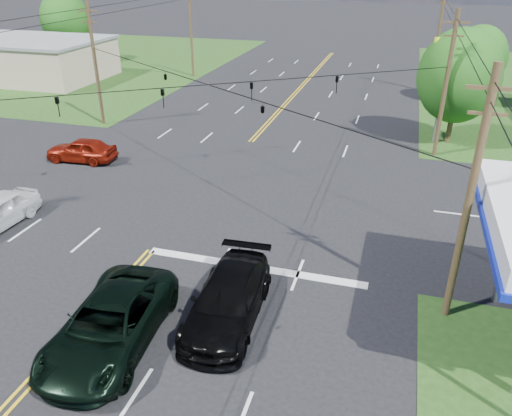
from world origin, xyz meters
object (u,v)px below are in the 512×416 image
(pole_right_far, at_px, (438,39))
(tree_far_l, at_px, (65,19))
(tree_right_a, at_px, (459,76))
(retail_nw, at_px, (31,60))
(pole_se, at_px, (469,199))
(pole_left_far, at_px, (191,29))
(pole_nw, at_px, (95,63))
(pickup_dkgreen, at_px, (110,324))
(suv_black, at_px, (228,300))
(pole_ne, at_px, (446,84))
(tree_right_b, at_px, (478,58))

(pole_right_far, bearing_deg, tree_far_l, 174.92)
(tree_far_l, bearing_deg, tree_right_a, -23.50)
(retail_nw, relative_size, pole_se, 1.68)
(pole_left_far, bearing_deg, pole_nw, -90.00)
(tree_far_l, relative_size, pickup_dkgreen, 1.34)
(tree_far_l, height_order, suv_black, tree_far_l)
(tree_right_a, bearing_deg, pole_ne, -108.43)
(pole_nw, bearing_deg, pole_ne, 0.00)
(pole_ne, bearing_deg, pole_se, -90.00)
(pole_nw, xyz_separation_m, tree_far_l, (-19.00, 23.00, 0.28))
(pole_nw, relative_size, pole_ne, 1.00)
(pole_nw, distance_m, pole_left_far, 19.00)
(suv_black, bearing_deg, retail_nw, 133.34)
(pole_left_far, distance_m, pole_right_far, 26.00)
(tree_far_l, bearing_deg, pole_se, -42.34)
(pole_left_far, height_order, tree_right_b, pole_left_far)
(pole_se, xyz_separation_m, pickup_dkgreen, (-11.38, -5.08, -4.01))
(pole_right_far, bearing_deg, pole_nw, -143.84)
(tree_far_l, height_order, pickup_dkgreen, tree_far_l)
(tree_right_b, distance_m, pickup_dkgreen, 41.02)
(pole_left_far, xyz_separation_m, tree_right_b, (29.50, -4.00, -0.95))
(tree_right_b, bearing_deg, tree_right_a, -101.77)
(retail_nw, xyz_separation_m, tree_right_a, (44.00, -10.00, 2.87))
(tree_right_a, distance_m, pickup_dkgreen, 29.14)
(tree_right_b, distance_m, tree_far_l, 49.17)
(pole_nw, height_order, pole_right_far, pole_right_far)
(tree_right_b, xyz_separation_m, pickup_dkgreen, (-14.88, -38.08, -3.31))
(pole_nw, relative_size, pole_right_far, 0.95)
(pole_nw, distance_m, pole_right_far, 32.20)
(pole_nw, relative_size, pickup_dkgreen, 1.46)
(pole_left_far, distance_m, tree_far_l, 19.42)
(tree_right_a, bearing_deg, pole_se, -92.73)
(pole_right_far, distance_m, suv_black, 40.59)
(tree_right_b, height_order, pickup_dkgreen, tree_right_b)
(retail_nw, bearing_deg, pole_ne, -16.82)
(suv_black, bearing_deg, tree_right_a, 66.38)
(pole_nw, distance_m, tree_right_b, 33.10)
(pole_right_far, relative_size, suv_black, 1.67)
(pole_se, height_order, pole_nw, same)
(pole_right_far, distance_m, tree_right_a, 16.03)
(pole_left_far, height_order, suv_black, pole_left_far)
(pole_se, height_order, pole_right_far, pole_right_far)
(pole_se, bearing_deg, tree_right_a, 87.27)
(retail_nw, relative_size, tree_far_l, 1.83)
(pole_se, bearing_deg, retail_nw, 144.21)
(retail_nw, relative_size, tree_right_b, 2.26)
(retail_nw, distance_m, pole_nw, 21.60)
(tree_far_l, relative_size, suv_black, 1.45)
(pole_ne, distance_m, pickup_dkgreen, 26.04)
(tree_right_a, relative_size, tree_right_b, 1.15)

